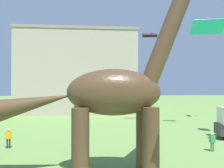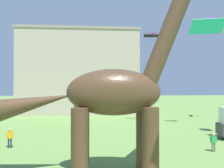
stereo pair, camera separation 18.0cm
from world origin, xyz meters
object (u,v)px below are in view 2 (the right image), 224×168
(person_vendor_side, at_px, (10,136))
(kite_mid_left, at_px, (207,27))
(kite_trailing, at_px, (224,28))
(person_watching_child, at_px, (213,141))
(kite_far_left, at_px, (152,35))
(kite_high_left, at_px, (204,21))
(dinosaur_sculpture, at_px, (113,92))

(person_vendor_side, distance_m, kite_mid_left, 17.37)
(kite_trailing, xyz_separation_m, kite_mid_left, (-14.90, -22.79, -6.41))
(person_vendor_side, relative_size, person_watching_child, 1.12)
(kite_far_left, distance_m, kite_high_left, 7.01)
(kite_high_left, xyz_separation_m, kite_mid_left, (-9.09, -17.67, -5.83))
(dinosaur_sculpture, height_order, person_vendor_side, dinosaur_sculpture)
(kite_far_left, relative_size, kite_mid_left, 1.37)
(kite_far_left, relative_size, kite_high_left, 1.03)
(kite_far_left, xyz_separation_m, kite_high_left, (5.89, -3.65, 0.99))
(kite_high_left, distance_m, kite_trailing, 7.76)
(dinosaur_sculpture, bearing_deg, kite_high_left, 37.09)
(dinosaur_sculpture, relative_size, kite_far_left, 6.39)
(kite_far_left, bearing_deg, person_vendor_side, -144.64)
(person_vendor_side, distance_m, person_watching_child, 17.04)
(person_watching_child, bearing_deg, kite_mid_left, 70.26)
(person_vendor_side, bearing_deg, kite_high_left, 27.10)
(kite_trailing, bearing_deg, kite_mid_left, -123.18)
(person_watching_child, distance_m, kite_trailing, 22.23)
(kite_mid_left, bearing_deg, person_vendor_side, 139.01)
(kite_trailing, bearing_deg, dinosaur_sculpture, -134.75)
(person_watching_child, bearing_deg, kite_far_left, -72.15)
(person_vendor_side, xyz_separation_m, kite_high_left, (21.16, 7.18, 12.61))
(dinosaur_sculpture, xyz_separation_m, kite_high_left, (12.76, 13.61, 8.69))
(person_watching_child, bearing_deg, kite_trailing, -113.61)
(person_watching_child, bearing_deg, person_vendor_side, 2.89)
(person_vendor_side, relative_size, kite_trailing, 0.73)
(kite_far_left, height_order, kite_high_left, kite_high_left)
(person_watching_child, relative_size, kite_trailing, 0.65)
(dinosaur_sculpture, bearing_deg, kite_trailing, 35.50)
(person_watching_child, distance_m, kite_far_left, 17.74)
(kite_high_left, relative_size, kite_trailing, 0.90)
(dinosaur_sculpture, distance_m, kite_mid_left, 6.18)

